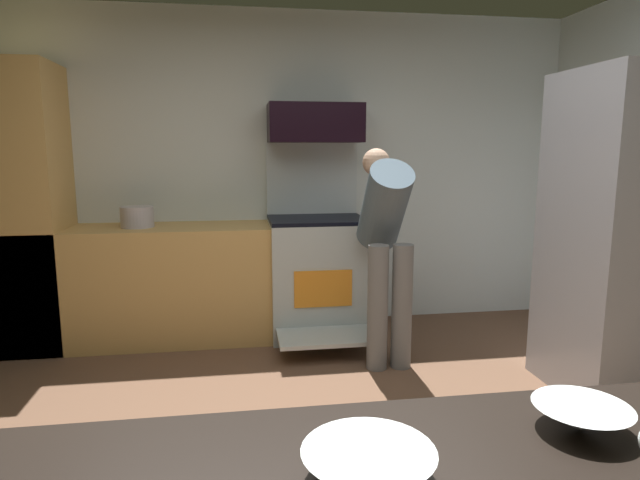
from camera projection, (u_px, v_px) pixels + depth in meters
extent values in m
cube|color=brown|center=(316.00, 477.00, 2.49)|extent=(5.20, 4.80, 0.02)
cube|color=silver|center=(276.00, 172.00, 4.55)|extent=(5.20, 0.12, 2.60)
cube|color=tan|center=(166.00, 284.00, 4.21)|extent=(2.40, 0.60, 0.90)
cube|color=tan|center=(22.00, 209.00, 3.96)|extent=(0.60, 0.60, 2.10)
cube|color=silver|center=(317.00, 277.00, 4.37)|extent=(0.76, 0.64, 0.92)
cube|color=black|center=(317.00, 219.00, 4.29)|extent=(0.76, 0.64, 0.03)
cube|color=silver|center=(312.00, 178.00, 4.52)|extent=(0.76, 0.06, 0.59)
cube|color=orange|center=(323.00, 289.00, 4.05)|extent=(0.44, 0.01, 0.28)
cube|color=silver|center=(327.00, 337.00, 3.91)|extent=(0.72, 0.40, 0.03)
cube|color=black|center=(315.00, 123.00, 4.26)|extent=(0.74, 0.38, 0.30)
cube|color=#B0B5C3|center=(634.00, 236.00, 3.24)|extent=(0.86, 0.74, 1.94)
cylinder|color=slate|center=(378.00, 308.00, 3.64)|extent=(0.14, 0.14, 0.86)
cylinder|color=slate|center=(402.00, 307.00, 3.66)|extent=(0.14, 0.14, 0.86)
cylinder|color=slate|center=(384.00, 206.00, 3.72)|extent=(0.30, 0.61, 0.66)
sphere|color=tan|center=(376.00, 162.00, 3.91)|extent=(0.20, 0.20, 0.20)
cone|color=white|center=(368.00, 466.00, 0.96)|extent=(0.24, 0.24, 0.06)
cone|color=white|center=(581.00, 418.00, 1.13)|extent=(0.20, 0.20, 0.05)
cylinder|color=#BCB4BC|center=(137.00, 217.00, 4.09)|extent=(0.25, 0.25, 0.16)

